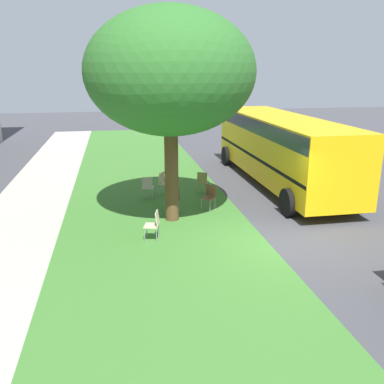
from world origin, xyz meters
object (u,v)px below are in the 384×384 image
object	(u,v)px
chair_0	(154,223)
school_bus	(280,144)
street_tree	(170,73)
chair_3	(148,186)
chair_2	(209,195)
chair_1	(174,196)
chair_4	(164,181)
chair_5	(203,181)

from	to	relation	value
chair_0	school_bus	xyz separation A→B (m)	(5.24, -5.90, 1.24)
street_tree	chair_3	xyz separation A→B (m)	(2.41, 0.59, -4.16)
school_bus	chair_2	bearing A→B (deg)	127.23
chair_0	chair_2	world-z (taller)	same
chair_1	chair_4	bearing A→B (deg)	2.47
chair_0	chair_5	world-z (taller)	same
chair_3	chair_1	bearing A→B (deg)	-153.40
chair_3	school_bus	xyz separation A→B (m)	(1.20, -5.74, 1.24)
street_tree	chair_2	world-z (taller)	street_tree
chair_4	chair_0	bearing A→B (deg)	169.60
chair_3	chair_5	size ratio (longest dim) A/B	1.00
chair_2	street_tree	bearing A→B (deg)	118.95
chair_1	chair_5	bearing A→B (deg)	-37.04
street_tree	chair_2	xyz separation A→B (m)	(0.79, -1.44, -4.16)
street_tree	chair_3	size ratio (longest dim) A/B	7.50
street_tree	chair_2	bearing A→B (deg)	-61.05
chair_3	chair_4	world-z (taller)	same
chair_1	chair_3	world-z (taller)	same
chair_0	chair_2	size ratio (longest dim) A/B	1.00
chair_4	chair_3	bearing A→B (deg)	128.94
street_tree	chair_0	distance (m)	4.53
chair_0	chair_3	size ratio (longest dim) A/B	1.00
chair_3	school_bus	world-z (taller)	school_bus
chair_3	school_bus	bearing A→B (deg)	-78.15
street_tree	chair_1	xyz separation A→B (m)	(0.87, -0.18, -4.16)
street_tree	chair_3	bearing A→B (deg)	13.76
street_tree	chair_1	size ratio (longest dim) A/B	7.50
chair_0	chair_4	bearing A→B (deg)	-10.40
street_tree	school_bus	bearing A→B (deg)	-54.92
chair_2	chair_4	distance (m)	2.55
street_tree	chair_1	world-z (taller)	street_tree
street_tree	chair_5	world-z (taller)	street_tree
chair_1	chair_4	world-z (taller)	same
chair_1	school_bus	xyz separation A→B (m)	(2.74, -4.97, 1.24)
chair_3	chair_2	bearing A→B (deg)	-128.57
chair_0	chair_2	bearing A→B (deg)	-42.12
chair_3	chair_4	distance (m)	0.87
chair_2	chair_4	xyz separation A→B (m)	(2.17, 1.35, 0.00)
chair_0	school_bus	distance (m)	7.99
chair_2	chair_3	size ratio (longest dim) A/B	1.00
chair_3	street_tree	bearing A→B (deg)	-166.24
street_tree	chair_5	distance (m)	5.26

